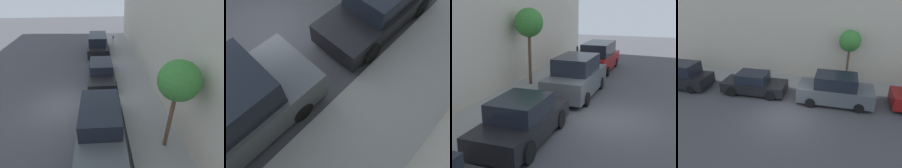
# 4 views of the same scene
# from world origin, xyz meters

# --- Properties ---
(ground_plane) EXTENTS (60.00, 60.00, 0.00)m
(ground_plane) POSITION_xyz_m (0.00, 0.00, 0.00)
(ground_plane) COLOR #424247
(sidewalk) EXTENTS (2.50, 32.00, 0.15)m
(sidewalk) POSITION_xyz_m (4.75, 0.00, 0.07)
(sidewalk) COLOR gray
(sidewalk) RESTS_ON ground_plane
(parked_sedan_third) EXTENTS (1.92, 4.52, 1.54)m
(parked_sedan_third) POSITION_xyz_m (2.45, 2.89, 0.72)
(parked_sedan_third) COLOR black
(parked_sedan_third) RESTS_ON ground_plane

